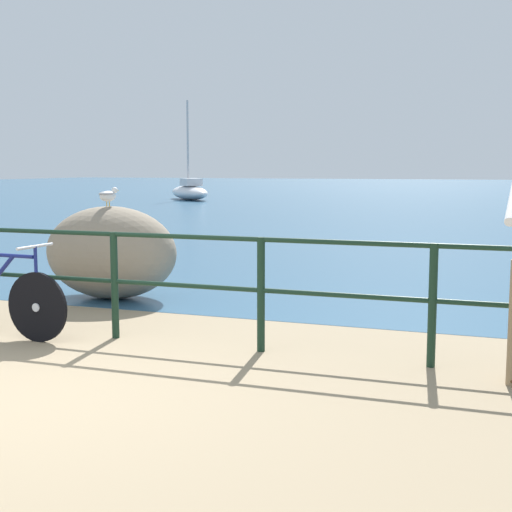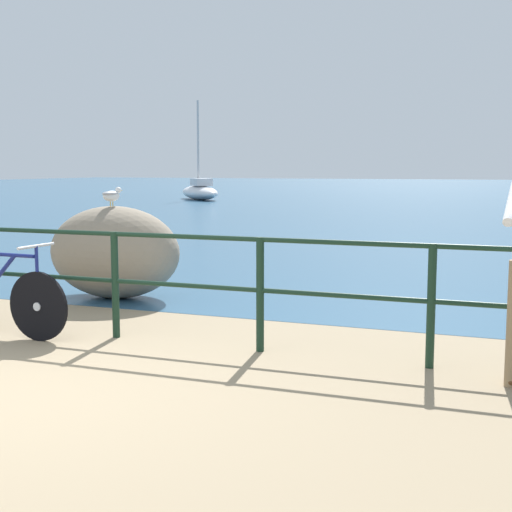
# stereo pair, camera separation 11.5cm
# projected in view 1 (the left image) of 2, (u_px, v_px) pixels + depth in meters

# --- Properties ---
(ground_plane) EXTENTS (120.00, 120.00, 0.10)m
(ground_plane) POSITION_uv_depth(u_px,v_px,m) (398.00, 218.00, 23.72)
(ground_plane) COLOR #937F60
(sea_surface) EXTENTS (120.00, 90.00, 0.01)m
(sea_surface) POSITION_uv_depth(u_px,v_px,m) (458.00, 190.00, 49.99)
(sea_surface) COLOR #2D5675
(sea_surface) RESTS_ON ground_plane
(promenade_railing) EXTENTS (8.93, 0.07, 1.02)m
(promenade_railing) POSITION_uv_depth(u_px,v_px,m) (114.00, 272.00, 6.74)
(promenade_railing) COLOR black
(promenade_railing) RESTS_ON ground_plane
(breakwater_boulder_main) EXTENTS (1.72, 1.16, 1.15)m
(breakwater_boulder_main) POSITION_uv_depth(u_px,v_px,m) (111.00, 252.00, 8.82)
(breakwater_boulder_main) COLOR gray
(breakwater_boulder_main) RESTS_ON ground
(seagull) EXTENTS (0.17, 0.34, 0.23)m
(seagull) POSITION_uv_depth(u_px,v_px,m) (108.00, 195.00, 8.70)
(seagull) COLOR gold
(seagull) RESTS_ON breakwater_boulder_main
(sailboat) EXTENTS (3.89, 4.16, 4.90)m
(sailboat) POSITION_uv_depth(u_px,v_px,m) (190.00, 191.00, 35.47)
(sailboat) COLOR white
(sailboat) RESTS_ON sea_surface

